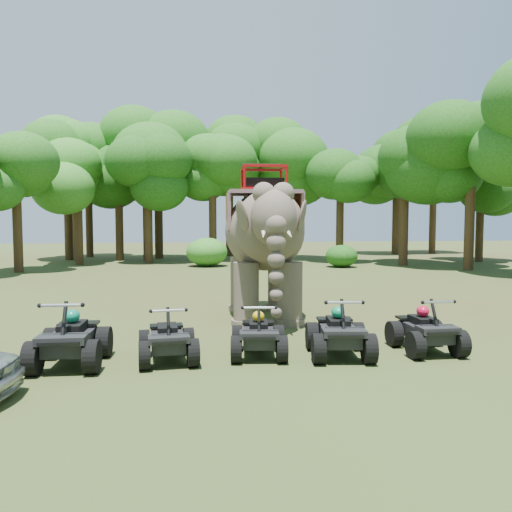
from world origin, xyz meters
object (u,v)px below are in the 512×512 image
Objects in this scene: elephant at (264,241)px; atv_2 at (259,329)px; atv_1 at (168,333)px; atv_0 at (70,332)px; atv_3 at (339,326)px; atv_4 at (426,324)px.

elephant is 3.47× the size of atv_2.
atv_0 is at bearing 176.44° from atv_1.
atv_2 is (3.73, 0.17, -0.09)m from atv_0.
atv_3 reaches higher than atv_4.
elephant reaches higher than atv_3.
elephant reaches higher than atv_1.
atv_0 is 1.87m from atv_1.
atv_3 is (5.40, -0.07, -0.03)m from atv_0.
atv_0 reaches higher than atv_1.
atv_1 is at bearing 3.29° from atv_0.
atv_0 is (-4.48, -4.30, -1.59)m from elephant.
atv_0 is at bearing -133.21° from elephant.
atv_1 is at bearing -169.47° from atv_2.
elephant is at bearing 45.76° from atv_0.
atv_2 is 1.68m from atv_3.
elephant is 4.53m from atv_2.
atv_2 is (-0.75, -4.13, -1.68)m from elephant.
atv_0 is at bearing -170.70° from atv_2.
atv_4 is (7.35, 0.02, -0.06)m from atv_0.
atv_4 is at bearing -53.24° from elephant.
atv_0 is 5.40m from atv_3.
atv_0 is 7.35m from atv_4.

